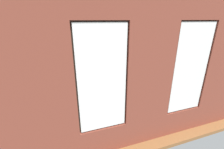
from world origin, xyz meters
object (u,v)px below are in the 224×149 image
Objects in this scene: potted_plant_by_left_couch at (142,70)px; potted_plant_corner_near_left at (143,57)px; couch_left at (166,78)px; coffee_table at (109,86)px; remote_silver at (118,82)px; candle_jar at (109,84)px; cup_ceramic at (104,84)px; tv_flatscreen at (24,84)px; couch_by_window at (127,115)px; papasan_chair at (80,71)px; media_console at (28,101)px; remote_black at (113,86)px; potted_plant_near_tv at (41,108)px; potted_plant_corner_far_left at (211,93)px; table_plant_small at (99,86)px.

potted_plant_corner_near_left is at bearing -120.30° from potted_plant_by_left_couch.
coffee_table is at bearing -92.28° from couch_left.
candle_jar is at bearing -24.04° from remote_silver.
cup_ceramic is at bearing -94.28° from couch_left.
couch_left is 5.72m from tv_flatscreen.
tv_flatscreen reaches higher than candle_jar.
papasan_chair is at bearing -79.34° from couch_by_window.
coffee_table is 3.10× the size of potted_plant_by_left_couch.
couch_by_window is 3.42m from media_console.
couch_by_window is 22.16× the size of cup_ceramic.
candle_jar reaches higher than potted_plant_by_left_couch.
candle_jar is at bearing -56.55° from remote_black.
candle_jar is at bearing 40.46° from potted_plant_corner_near_left.
potted_plant_near_tv reaches higher than remote_black.
remote_black is 0.16× the size of papasan_chair.
candle_jar is at bearing -34.70° from potted_plant_corner_far_left.
papasan_chair is (-2.06, -2.21, 0.16)m from media_console.
remote_black is 0.14× the size of potted_plant_corner_near_left.
coffee_table is at bearing 40.46° from potted_plant_corner_near_left.
cup_ceramic is at bearing -177.67° from media_console.
potted_plant_corner_far_left is (-5.84, 2.01, 0.29)m from media_console.
coffee_table is at bearing 152.74° from cup_ceramic.
coffee_table is 16.56× the size of candle_jar.
couch_by_window reaches higher than potted_plant_near_tv.
couch_by_window is at bearing -58.92° from couch_left.
tv_flatscreen is at bearing -90.00° from media_console.
potted_plant_corner_far_left is (-0.15, 2.11, 0.23)m from couch_left.
media_console is 1.54× the size of potted_plant_near_tv.
table_plant_small is (0.46, 0.12, 0.15)m from coffee_table.
media_console reaches higher than remote_black.
remote_black is at bearing 177.99° from tv_flatscreen.
coffee_table is 0.10m from candle_jar.
tv_flatscreen is (2.93, 0.01, 0.52)m from coffee_table.
papasan_chair is 3.59m from potted_plant_near_tv.
potted_plant_corner_near_left is (-3.11, -2.39, 0.31)m from cup_ceramic.
couch_by_window is at bearing -1.84° from potted_plant_corner_far_left.
potted_plant_by_left_couch is 1.18m from potted_plant_corner_near_left.
potted_plant_corner_far_left is (-5.84, 2.01, -0.34)m from tv_flatscreen.
potted_plant_corner_near_left is at bearing -146.16° from potted_plant_near_tv.
candle_jar is 0.08× the size of potted_plant_corner_near_left.
table_plant_small is 0.15× the size of media_console.
media_console is at bearing 2.33° from cup_ceramic.
remote_silver is (-0.30, -0.25, 0.00)m from remote_black.
media_console is at bearing 0.26° from candle_jar.
potted_plant_corner_far_left reaches higher than cup_ceramic.
potted_plant_corner_far_left is at bearing 178.16° from couch_by_window.
cup_ceramic is 0.11× the size of potted_plant_near_tv.
couch_by_window is 4.19m from papasan_chair.
couch_left is 12.28× the size of remote_silver.
table_plant_small reaches higher than cup_ceramic.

